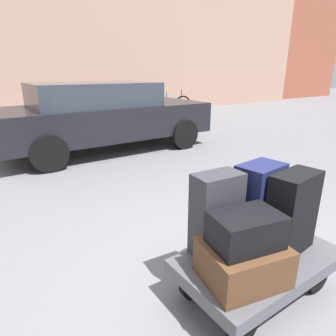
{
  "coord_description": "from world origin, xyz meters",
  "views": [
    {
      "loc": [
        -1.58,
        -1.14,
        1.63
      ],
      "look_at": [
        0.0,
        1.2,
        0.69
      ],
      "focal_mm": 31.05,
      "sensor_mm": 36.0,
      "label": 1
    }
  ],
  "objects_px": {
    "suitcase_brown_center": "(243,262)",
    "suitcase_black_rear_right": "(292,212)",
    "bollard_kerb_mid": "(158,111)",
    "bollard_kerb_near": "(122,114)",
    "suitcase_navy_front_left": "(258,203)",
    "bicycle_leaning": "(171,105)",
    "duffel_bag_black_topmost_pile": "(246,230)",
    "luggage_cart": "(258,264)",
    "parked_car": "(104,115)",
    "suitcase_charcoal_front_right": "(216,215)"
  },
  "relations": [
    {
      "from": "bollard_kerb_near",
      "to": "bollard_kerb_mid",
      "type": "distance_m",
      "value": 1.4
    },
    {
      "from": "suitcase_black_rear_right",
      "to": "bicycle_leaning",
      "type": "height_order",
      "value": "bicycle_leaning"
    },
    {
      "from": "bollard_kerb_near",
      "to": "bollard_kerb_mid",
      "type": "relative_size",
      "value": 1.0
    },
    {
      "from": "suitcase_charcoal_front_right",
      "to": "bollard_kerb_near",
      "type": "height_order",
      "value": "suitcase_charcoal_front_right"
    },
    {
      "from": "duffel_bag_black_topmost_pile",
      "to": "parked_car",
      "type": "xyz_separation_m",
      "value": [
        1.05,
        4.85,
        0.06
      ]
    },
    {
      "from": "bollard_kerb_near",
      "to": "suitcase_black_rear_right",
      "type": "bearing_deg",
      "value": -106.6
    },
    {
      "from": "parked_car",
      "to": "bicycle_leaning",
      "type": "distance_m",
      "value": 5.69
    },
    {
      "from": "suitcase_brown_center",
      "to": "bollard_kerb_near",
      "type": "xyz_separation_m",
      "value": [
        2.84,
        7.74,
        -0.15
      ]
    },
    {
      "from": "bicycle_leaning",
      "to": "bollard_kerb_near",
      "type": "height_order",
      "value": "bicycle_leaning"
    },
    {
      "from": "suitcase_brown_center",
      "to": "parked_car",
      "type": "height_order",
      "value": "parked_car"
    },
    {
      "from": "bollard_kerb_mid",
      "to": "suitcase_brown_center",
      "type": "bearing_deg",
      "value": -118.7
    },
    {
      "from": "suitcase_navy_front_left",
      "to": "duffel_bag_black_topmost_pile",
      "type": "bearing_deg",
      "value": -155.21
    },
    {
      "from": "luggage_cart",
      "to": "suitcase_charcoal_front_right",
      "type": "relative_size",
      "value": 1.95
    },
    {
      "from": "suitcase_black_rear_right",
      "to": "bollard_kerb_mid",
      "type": "distance_m",
      "value": 8.55
    },
    {
      "from": "suitcase_black_rear_right",
      "to": "bollard_kerb_near",
      "type": "xyz_separation_m",
      "value": [
        2.3,
        7.7,
        -0.33
      ]
    },
    {
      "from": "bollard_kerb_near",
      "to": "suitcase_brown_center",
      "type": "bearing_deg",
      "value": -110.15
    },
    {
      "from": "luggage_cart",
      "to": "parked_car",
      "type": "bearing_deg",
      "value": 80.95
    },
    {
      "from": "suitcase_black_rear_right",
      "to": "bollard_kerb_near",
      "type": "height_order",
      "value": "suitcase_black_rear_right"
    },
    {
      "from": "luggage_cart",
      "to": "suitcase_charcoal_front_right",
      "type": "distance_m",
      "value": 0.51
    },
    {
      "from": "suitcase_black_rear_right",
      "to": "duffel_bag_black_topmost_pile",
      "type": "relative_size",
      "value": 1.43
    },
    {
      "from": "suitcase_black_rear_right",
      "to": "bollard_kerb_mid",
      "type": "bearing_deg",
      "value": 58.34
    },
    {
      "from": "suitcase_navy_front_left",
      "to": "bollard_kerb_mid",
      "type": "xyz_separation_m",
      "value": [
        3.79,
        7.47,
        -0.34
      ]
    },
    {
      "from": "suitcase_brown_center",
      "to": "suitcase_navy_front_left",
      "type": "bearing_deg",
      "value": 43.09
    },
    {
      "from": "suitcase_charcoal_front_right",
      "to": "suitcase_black_rear_right",
      "type": "bearing_deg",
      "value": -25.15
    },
    {
      "from": "parked_car",
      "to": "suitcase_black_rear_right",
      "type": "bearing_deg",
      "value": -96.03
    },
    {
      "from": "suitcase_navy_front_left",
      "to": "bicycle_leaning",
      "type": "xyz_separation_m",
      "value": [
        4.9,
        8.29,
        -0.28
      ]
    },
    {
      "from": "bollard_kerb_near",
      "to": "bollard_kerb_mid",
      "type": "height_order",
      "value": "same"
    },
    {
      "from": "suitcase_black_rear_right",
      "to": "bollard_kerb_near",
      "type": "distance_m",
      "value": 8.05
    },
    {
      "from": "suitcase_navy_front_left",
      "to": "bicycle_leaning",
      "type": "distance_m",
      "value": 9.63
    },
    {
      "from": "suitcase_brown_center",
      "to": "bollard_kerb_mid",
      "type": "distance_m",
      "value": 8.83
    },
    {
      "from": "suitcase_black_rear_right",
      "to": "duffel_bag_black_topmost_pile",
      "type": "distance_m",
      "value": 0.55
    },
    {
      "from": "suitcase_black_rear_right",
      "to": "duffel_bag_black_topmost_pile",
      "type": "xyz_separation_m",
      "value": [
        -0.55,
        -0.04,
        0.06
      ]
    },
    {
      "from": "bicycle_leaning",
      "to": "bollard_kerb_mid",
      "type": "distance_m",
      "value": 1.37
    },
    {
      "from": "suitcase_brown_center",
      "to": "suitcase_black_rear_right",
      "type": "relative_size",
      "value": 0.82
    },
    {
      "from": "bicycle_leaning",
      "to": "suitcase_charcoal_front_right",
      "type": "bearing_deg",
      "value": -122.74
    },
    {
      "from": "suitcase_brown_center",
      "to": "suitcase_charcoal_front_right",
      "type": "xyz_separation_m",
      "value": [
        0.05,
        0.32,
        0.18
      ]
    },
    {
      "from": "luggage_cart",
      "to": "suitcase_brown_center",
      "type": "height_order",
      "value": "suitcase_brown_center"
    },
    {
      "from": "suitcase_brown_center",
      "to": "bollard_kerb_near",
      "type": "bearing_deg",
      "value": 81.9
    },
    {
      "from": "parked_car",
      "to": "bollard_kerb_mid",
      "type": "distance_m",
      "value": 4.33
    },
    {
      "from": "suitcase_brown_center",
      "to": "bollard_kerb_near",
      "type": "relative_size",
      "value": 0.79
    },
    {
      "from": "bicycle_leaning",
      "to": "bollard_kerb_near",
      "type": "distance_m",
      "value": 2.64
    },
    {
      "from": "suitcase_brown_center",
      "to": "parked_car",
      "type": "distance_m",
      "value": 4.97
    },
    {
      "from": "bollard_kerb_mid",
      "to": "bollard_kerb_near",
      "type": "bearing_deg",
      "value": 180.0
    },
    {
      "from": "duffel_bag_black_topmost_pile",
      "to": "bollard_kerb_mid",
      "type": "xyz_separation_m",
      "value": [
        4.24,
        7.74,
        -0.38
      ]
    },
    {
      "from": "duffel_bag_black_topmost_pile",
      "to": "bollard_kerb_near",
      "type": "distance_m",
      "value": 8.26
    },
    {
      "from": "luggage_cart",
      "to": "suitcase_navy_front_left",
      "type": "bearing_deg",
      "value": 49.03
    },
    {
      "from": "duffel_bag_black_topmost_pile",
      "to": "bollard_kerb_mid",
      "type": "height_order",
      "value": "duffel_bag_black_topmost_pile"
    },
    {
      "from": "luggage_cart",
      "to": "bollard_kerb_near",
      "type": "relative_size",
      "value": 1.91
    },
    {
      "from": "parked_car",
      "to": "suitcase_charcoal_front_right",
      "type": "bearing_deg",
      "value": -102.44
    },
    {
      "from": "suitcase_charcoal_front_right",
      "to": "bicycle_leaning",
      "type": "bearing_deg",
      "value": 61.69
    }
  ]
}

